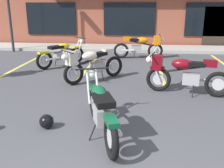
# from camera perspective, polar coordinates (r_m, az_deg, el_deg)

# --- Properties ---
(ground_plane) EXTENTS (80.00, 80.00, 0.00)m
(ground_plane) POSITION_cam_1_polar(r_m,az_deg,el_deg) (5.85, 0.73, -4.25)
(ground_plane) COLOR #47474C
(sidewalk_kerb) EXTENTS (22.00, 1.80, 0.14)m
(sidewalk_kerb) POSITION_cam_1_polar(r_m,az_deg,el_deg) (13.02, 3.63, 8.03)
(sidewalk_kerb) COLOR #A8A59E
(sidewalk_kerb) RESTS_ON ground_plane
(brick_storefront_building) EXTENTS (16.01, 7.22, 4.15)m
(brick_storefront_building) POSITION_cam_1_polar(r_m,az_deg,el_deg) (17.08, 4.35, 16.95)
(brick_storefront_building) COLOR brown
(brick_storefront_building) RESTS_ON ground_plane
(painted_stall_lines) EXTENTS (7.71, 4.80, 0.01)m
(painted_stall_lines) POSITION_cam_1_polar(r_m,az_deg,el_deg) (9.50, 2.76, 4.20)
(painted_stall_lines) COLOR #DBCC4C
(painted_stall_lines) RESTS_ON ground_plane
(motorcycle_foreground_classic) EXTENTS (1.02, 2.03, 0.98)m
(motorcycle_foreground_classic) POSITION_cam_1_polar(r_m,az_deg,el_deg) (4.31, -2.51, -5.70)
(motorcycle_foreground_classic) COLOR black
(motorcycle_foreground_classic) RESTS_ON ground_plane
(motorcycle_red_sportbike) EXTENTS (2.08, 0.81, 0.98)m
(motorcycle_red_sportbike) POSITION_cam_1_polar(r_m,az_deg,el_deg) (6.56, 15.72, 2.33)
(motorcycle_red_sportbike) COLOR black
(motorcycle_red_sportbike) RESTS_ON ground_plane
(motorcycle_black_cruiser) EXTENTS (2.11, 0.66, 0.98)m
(motorcycle_black_cruiser) POSITION_cam_1_polar(r_m,az_deg,el_deg) (10.81, 6.55, 8.52)
(motorcycle_black_cruiser) COLOR black
(motorcycle_black_cruiser) RESTS_ON ground_plane
(motorcycle_silver_naked) EXTENTS (1.50, 1.78, 0.98)m
(motorcycle_silver_naked) POSITION_cam_1_polar(r_m,az_deg,el_deg) (9.50, -11.21, 6.71)
(motorcycle_silver_naked) COLOR black
(motorcycle_silver_naked) RESTS_ON ground_plane
(motorcycle_blue_standard) EXTENTS (1.67, 1.63, 0.98)m
(motorcycle_blue_standard) POSITION_cam_1_polar(r_m,az_deg,el_deg) (7.42, -4.61, 4.62)
(motorcycle_blue_standard) COLOR black
(motorcycle_blue_standard) RESTS_ON ground_plane
(helmet_on_pavement) EXTENTS (0.26, 0.26, 0.26)m
(helmet_on_pavement) POSITION_cam_1_polar(r_m,az_deg,el_deg) (4.80, -14.50, -8.12)
(helmet_on_pavement) COLOR black
(helmet_on_pavement) RESTS_ON ground_plane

